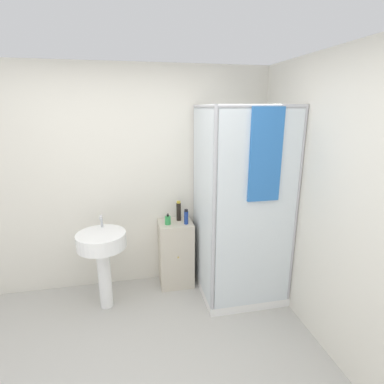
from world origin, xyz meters
name	(u,v)px	position (x,y,z in m)	size (l,w,h in m)	color
wall_back	(123,181)	(0.00, 1.70, 1.25)	(6.40, 0.06, 2.50)	silver
wall_right	(367,225)	(1.70, 0.00, 1.25)	(0.06, 6.40, 2.50)	silver
shower_enclosure	(237,246)	(1.18, 1.15, 0.59)	(0.87, 0.90, 2.08)	white
vanity_cabinet	(176,253)	(0.56, 1.50, 0.39)	(0.39, 0.36, 0.78)	beige
sink	(102,250)	(-0.24, 1.22, 0.65)	(0.49, 0.49, 0.97)	white
soap_dispenser	(168,220)	(0.47, 1.46, 0.83)	(0.07, 0.07, 0.13)	green
shampoo_bottle_tall_black	(179,211)	(0.61, 1.55, 0.90)	(0.05, 0.05, 0.23)	black
shampoo_bottle_blue	(186,217)	(0.67, 1.43, 0.87)	(0.05, 0.05, 0.17)	navy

